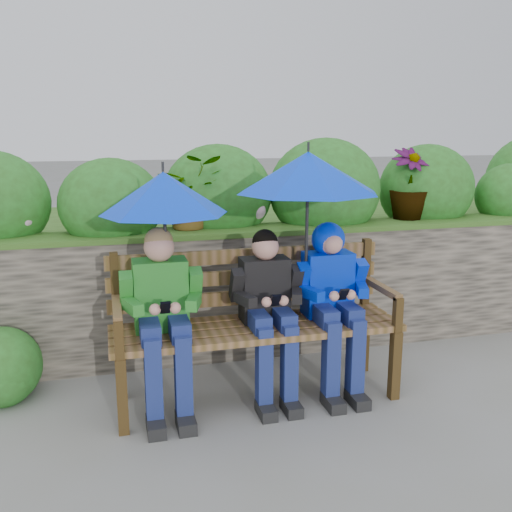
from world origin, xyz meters
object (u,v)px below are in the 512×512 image
object	(u,v)px
park_bench	(254,313)
umbrella_left	(164,193)
boy_left	(163,311)
umbrella_right	(308,172)
boy_middle	(268,305)
boy_right	(332,292)

from	to	relation	value
park_bench	umbrella_left	xyz separation A→B (m)	(-0.58, -0.03, 0.84)
park_bench	boy_left	xyz separation A→B (m)	(-0.62, -0.10, 0.10)
park_bench	boy_left	distance (m)	0.63
umbrella_left	umbrella_right	size ratio (longest dim) A/B	0.90
boy_left	umbrella_left	xyz separation A→B (m)	(0.04, 0.06, 0.73)
umbrella_right	boy_middle	bearing A→B (deg)	-167.56
boy_right	umbrella_left	distance (m)	1.32
boy_left	park_bench	bearing A→B (deg)	8.73
park_bench	boy_right	xyz separation A→B (m)	(0.53, -0.08, 0.14)
boy_middle	umbrella_right	bearing A→B (deg)	12.44
boy_middle	umbrella_right	world-z (taller)	umbrella_right
boy_left	boy_middle	xyz separation A→B (m)	(0.69, 0.00, -0.02)
boy_middle	umbrella_right	xyz separation A→B (m)	(0.28, 0.06, 0.86)
umbrella_left	umbrella_right	xyz separation A→B (m)	(0.94, 0.00, 0.11)
umbrella_left	boy_left	bearing A→B (deg)	-121.98
boy_middle	boy_right	xyz separation A→B (m)	(0.46, 0.01, 0.05)
park_bench	boy_left	size ratio (longest dim) A/B	1.61
park_bench	boy_middle	xyz separation A→B (m)	(0.08, -0.09, 0.08)
boy_left	boy_middle	distance (m)	0.70
boy_left	boy_right	xyz separation A→B (m)	(1.15, 0.01, 0.03)
boy_left	umbrella_right	distance (m)	1.29
boy_right	umbrella_right	bearing A→B (deg)	163.52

